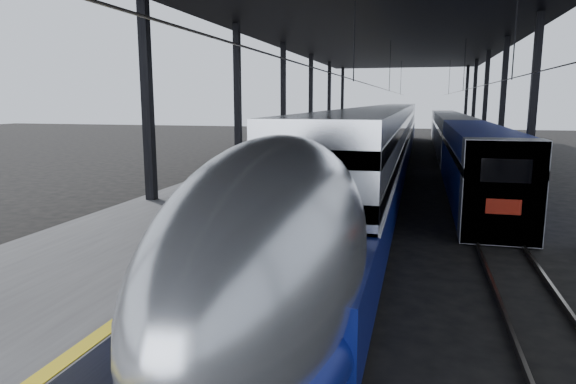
% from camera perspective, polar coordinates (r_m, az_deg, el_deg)
% --- Properties ---
extents(ground, '(160.00, 160.00, 0.00)m').
position_cam_1_polar(ground, '(14.30, -3.90, -9.54)').
color(ground, black).
rests_on(ground, ground).
extents(platform, '(6.00, 80.00, 1.00)m').
position_cam_1_polar(platform, '(33.96, 1.06, 2.84)').
color(platform, '#4C4C4F').
rests_on(platform, ground).
extents(yellow_strip, '(0.30, 80.00, 0.01)m').
position_cam_1_polar(yellow_strip, '(33.37, 5.76, 3.54)').
color(yellow_strip, yellow).
rests_on(yellow_strip, platform).
extents(rails, '(6.52, 80.00, 0.16)m').
position_cam_1_polar(rails, '(33.11, 14.66, 1.59)').
color(rails, slate).
rests_on(rails, ground).
extents(canopy, '(18.00, 75.00, 9.47)m').
position_cam_1_polar(canopy, '(33.14, 10.68, 17.43)').
color(canopy, black).
rests_on(canopy, ground).
extents(tgv_train, '(3.07, 65.20, 4.41)m').
position_cam_1_polar(tgv_train, '(35.61, 10.76, 5.53)').
color(tgv_train, silver).
rests_on(tgv_train, ground).
extents(second_train, '(2.59, 56.05, 3.56)m').
position_cam_1_polar(second_train, '(45.04, 17.94, 5.82)').
color(second_train, navy).
rests_on(second_train, ground).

